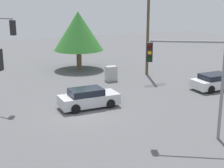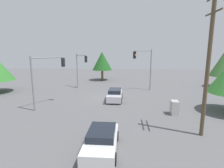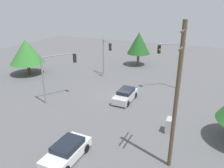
{
  "view_description": "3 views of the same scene",
  "coord_description": "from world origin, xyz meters",
  "px_view_note": "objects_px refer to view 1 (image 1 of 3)",
  "views": [
    {
      "loc": [
        7.69,
        21.34,
        8.19
      ],
      "look_at": [
        -1.57,
        1.53,
        2.28
      ],
      "focal_mm": 55.0,
      "sensor_mm": 36.0,
      "label": 1
    },
    {
      "loc": [
        -22.81,
        -2.3,
        6.27
      ],
      "look_at": [
        -0.45,
        -0.54,
        2.06
      ],
      "focal_mm": 28.0,
      "sensor_mm": 36.0,
      "label": 2
    },
    {
      "loc": [
        -23.6,
        -9.79,
        11.37
      ],
      "look_at": [
        -0.27,
        1.13,
        1.63
      ],
      "focal_mm": 35.0,
      "sensor_mm": 36.0,
      "label": 3
    }
  ],
  "objects_px": {
    "sedan_white": "(216,81)",
    "electrical_cabinet": "(111,74)",
    "sedan_silver": "(88,98)",
    "traffic_signal_main": "(192,70)"
  },
  "relations": [
    {
      "from": "sedan_white",
      "to": "electrical_cabinet",
      "type": "xyz_separation_m",
      "value": [
        7.03,
        -6.42,
        0.03
      ]
    },
    {
      "from": "sedan_white",
      "to": "sedan_silver",
      "type": "xyz_separation_m",
      "value": [
        11.78,
        -0.11,
        0.03
      ]
    },
    {
      "from": "sedan_white",
      "to": "traffic_signal_main",
      "type": "height_order",
      "value": "traffic_signal_main"
    },
    {
      "from": "electrical_cabinet",
      "to": "sedan_white",
      "type": "bearing_deg",
      "value": 137.6
    },
    {
      "from": "sedan_silver",
      "to": "traffic_signal_main",
      "type": "distance_m",
      "value": 8.79
    },
    {
      "from": "sedan_white",
      "to": "traffic_signal_main",
      "type": "relative_size",
      "value": 0.74
    },
    {
      "from": "sedan_silver",
      "to": "traffic_signal_main",
      "type": "height_order",
      "value": "traffic_signal_main"
    },
    {
      "from": "sedan_silver",
      "to": "electrical_cabinet",
      "type": "relative_size",
      "value": 3.07
    },
    {
      "from": "sedan_white",
      "to": "electrical_cabinet",
      "type": "distance_m",
      "value": 9.52
    },
    {
      "from": "sedan_silver",
      "to": "electrical_cabinet",
      "type": "bearing_deg",
      "value": 143.01
    }
  ]
}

